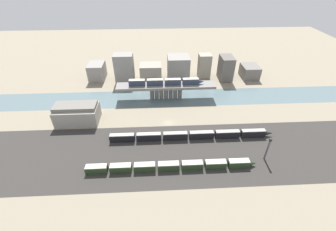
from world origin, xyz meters
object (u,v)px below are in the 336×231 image
(train_yard_mid, at_px, (191,135))
(warehouse_building, at_px, (77,113))
(train_yard_near, at_px, (172,166))
(train_on_bridge, at_px, (166,82))
(signal_tower, at_px, (267,149))

(train_yard_mid, distance_m, warehouse_building, 64.79)
(train_yard_near, relative_size, warehouse_building, 3.23)
(train_on_bridge, height_order, warehouse_building, train_on_bridge)
(train_yard_near, bearing_deg, warehouse_building, 143.07)
(train_on_bridge, relative_size, train_yard_mid, 0.57)
(train_on_bridge, bearing_deg, warehouse_building, -156.21)
(train_on_bridge, xyz_separation_m, warehouse_building, (-50.99, -22.48, -6.75))
(train_yard_near, relative_size, train_yard_mid, 0.89)
(warehouse_building, bearing_deg, train_yard_near, -36.93)
(train_yard_mid, bearing_deg, warehouse_building, 163.42)
(warehouse_building, bearing_deg, train_on_bridge, 23.79)
(train_yard_near, distance_m, train_yard_mid, 22.70)
(train_on_bridge, relative_size, train_yard_near, 0.63)
(train_on_bridge, height_order, signal_tower, train_on_bridge)
(train_yard_mid, relative_size, warehouse_building, 3.61)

